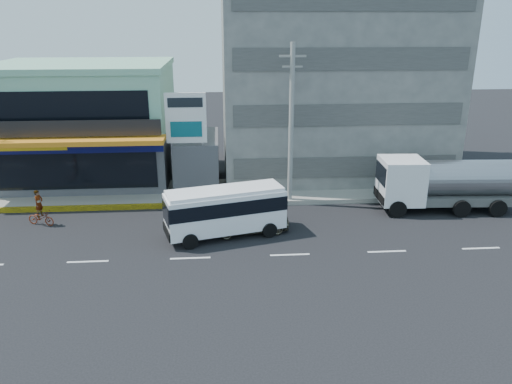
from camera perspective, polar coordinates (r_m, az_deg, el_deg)
ground at (r=25.22m, az=-7.52°, el=-7.51°), size 120.00×120.00×0.00m
sidewalk at (r=34.06m, az=1.68°, el=0.13°), size 70.00×5.00×0.30m
shop_building at (r=38.39m, az=-18.84°, el=7.24°), size 12.40×11.70×8.00m
concrete_building at (r=38.69m, az=8.48°, el=12.64°), size 16.00×12.00×14.00m
gap_structure at (r=35.84m, az=-6.71°, el=3.65°), size 3.00×6.00×3.50m
satellite_dish at (r=34.42m, az=-6.88°, el=6.13°), size 1.50×1.50×0.15m
billboard at (r=32.41m, az=-7.99°, el=7.72°), size 2.60×0.18×6.90m
utility_pole_near at (r=30.85m, az=4.04°, el=7.70°), size 1.60×0.30×10.00m
minibus at (r=26.94m, az=-3.54°, el=-1.86°), size 6.74×3.66×2.69m
sedan at (r=27.71m, az=-1.07°, el=-2.98°), size 4.98×2.57×1.62m
tanker_truck at (r=32.60m, az=20.50°, el=0.99°), size 8.45×3.09×3.28m
motorcycle_rider at (r=31.18m, az=-23.42°, el=-2.28°), size 1.74×1.08×2.11m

